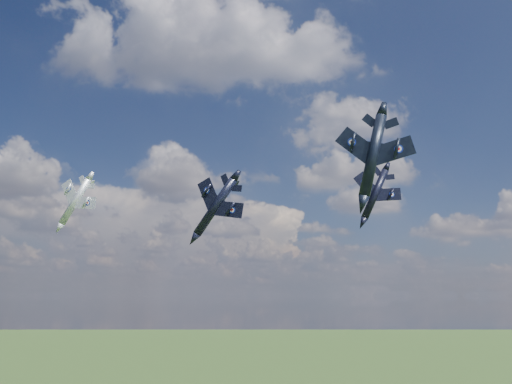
# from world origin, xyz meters

# --- Properties ---
(jet_lead_navy) EXTENTS (14.78, 17.39, 8.86)m
(jet_lead_navy) POSITION_xyz_m (-3.48, 8.16, 79.90)
(jet_lead_navy) COLOR black
(jet_right_navy) EXTENTS (13.88, 16.38, 5.33)m
(jet_right_navy) POSITION_xyz_m (18.32, -12.35, 82.31)
(jet_right_navy) COLOR black
(jet_high_navy) EXTENTS (11.82, 15.72, 7.59)m
(jet_high_navy) POSITION_xyz_m (26.42, 30.39, 86.21)
(jet_high_navy) COLOR black
(jet_left_silver) EXTENTS (11.91, 14.47, 7.10)m
(jet_left_silver) POSITION_xyz_m (-29.20, 13.78, 82.09)
(jet_left_silver) COLOR #B2B7BE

